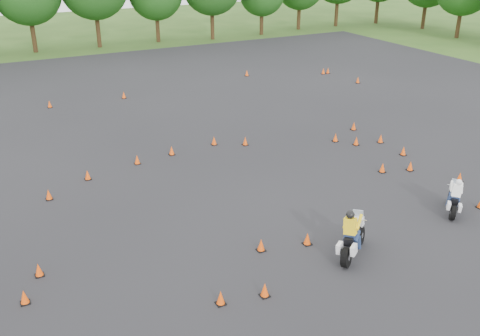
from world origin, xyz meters
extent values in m
plane|color=#2D5119|center=(0.00, 0.00, 0.00)|extent=(140.00, 140.00, 0.00)
plane|color=black|center=(0.00, 6.00, 0.01)|extent=(62.00, 62.00, 0.00)
cone|color=#FF510A|center=(9.58, 4.01, 0.23)|extent=(0.26, 0.26, 0.45)
cone|color=#FF510A|center=(16.73, 20.47, 0.23)|extent=(0.26, 0.26, 0.45)
cone|color=#FF510A|center=(16.92, 16.83, 0.23)|extent=(0.26, 0.26, 0.45)
cone|color=#FF510A|center=(-7.66, 7.22, 0.23)|extent=(0.26, 0.26, 0.45)
cone|color=#FF510A|center=(8.34, 6.31, 0.23)|extent=(0.26, 0.26, 0.45)
cone|color=#FF510A|center=(-2.72, -2.96, 0.23)|extent=(0.26, 0.26, 0.45)
cone|color=#FF510A|center=(-9.54, 0.16, 0.23)|extent=(0.26, 0.26, 0.45)
cone|color=#FF510A|center=(-1.11, 9.61, 0.23)|extent=(0.26, 0.26, 0.45)
cone|color=#FF510A|center=(10.37, 22.80, 0.23)|extent=(0.26, 0.26, 0.45)
cone|color=#FF510A|center=(2.96, 9.09, 0.23)|extent=(0.26, 0.26, 0.45)
cone|color=#FF510A|center=(0.22, -0.99, 0.23)|extent=(0.26, 0.26, 0.45)
cone|color=#FF510A|center=(-0.35, 21.06, 0.23)|extent=(0.26, 0.26, 0.45)
cone|color=#FF510A|center=(-5.70, 8.52, 0.23)|extent=(0.26, 0.26, 0.45)
cone|color=#FF510A|center=(16.26, 20.47, 0.23)|extent=(0.26, 0.26, 0.45)
cone|color=#FF510A|center=(7.14, 2.82, 0.23)|extent=(0.26, 0.26, 0.45)
cone|color=#FF510A|center=(7.66, 7.27, 0.23)|extent=(0.26, 0.26, 0.45)
cone|color=#FF510A|center=(9.78, 8.34, 0.23)|extent=(0.26, 0.26, 0.45)
cone|color=#FF510A|center=(-5.35, 21.18, 0.23)|extent=(0.26, 0.26, 0.45)
cone|color=#FF510A|center=(-3.08, 9.26, 0.23)|extent=(0.26, 0.26, 0.45)
cone|color=#FF510A|center=(-1.51, -0.58, 0.23)|extent=(0.26, 0.26, 0.45)
cone|color=#FF510A|center=(8.48, 2.36, 0.23)|extent=(0.26, 0.26, 0.45)
cone|color=#FF510A|center=(-4.13, -2.68, 0.23)|extent=(0.26, 0.26, 0.45)
cone|color=#FF510A|center=(-8.91, 1.49, 0.23)|extent=(0.26, 0.26, 0.45)
cone|color=#FF510A|center=(1.46, 9.91, 0.23)|extent=(0.26, 0.26, 0.45)
cone|color=#FF510A|center=(9.57, 0.32, 0.23)|extent=(0.26, 0.26, 0.45)
cone|color=#FF510A|center=(9.77, 5.98, 0.23)|extent=(0.26, 0.26, 0.45)
camera|label=1|loc=(-9.83, -14.97, 10.55)|focal=40.00mm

